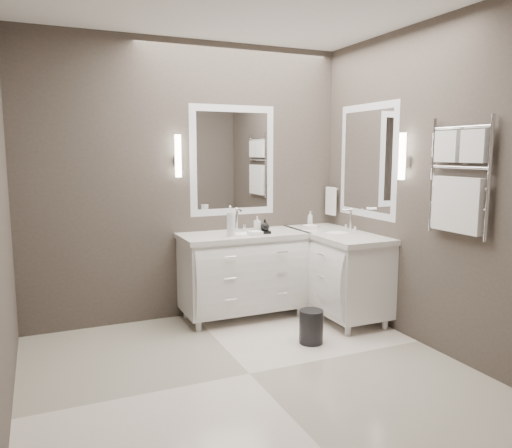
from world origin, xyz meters
name	(u,v)px	position (x,y,z in m)	size (l,w,h in m)	color
floor	(249,374)	(0.00, 0.00, -0.01)	(3.20, 3.00, 0.01)	white
wall_back	(190,182)	(0.00, 1.50, 1.35)	(3.20, 0.01, 2.70)	#443C36
wall_front	(384,219)	(0.00, -1.50, 1.35)	(3.20, 0.01, 2.70)	#443C36
wall_right	(426,187)	(1.60, 0.00, 1.35)	(0.01, 3.00, 2.70)	#443C36
vanity_back	(243,269)	(0.45, 1.23, 0.49)	(1.24, 0.59, 0.97)	white
vanity_right	(336,268)	(1.33, 0.90, 0.49)	(0.59, 1.24, 0.97)	white
mirror_back	(233,161)	(0.45, 1.49, 1.55)	(0.90, 0.02, 1.10)	white
mirror_right	(367,161)	(1.59, 0.80, 1.55)	(0.02, 0.90, 1.10)	white
sconce_back	(178,157)	(-0.13, 1.43, 1.59)	(0.06, 0.06, 0.40)	white
sconce_right	(402,157)	(1.53, 0.22, 1.59)	(0.06, 0.06, 0.40)	white
towel_bar_corner	(331,200)	(1.54, 1.36, 1.12)	(0.03, 0.22, 0.30)	white
towel_ladder	(458,185)	(1.55, -0.40, 1.39)	(0.06, 0.58, 0.90)	white
waste_bin	(311,327)	(0.73, 0.35, 0.14)	(0.21, 0.21, 0.29)	black
amenity_tray_back	(261,232)	(0.60, 1.14, 0.86)	(0.18, 0.13, 0.03)	black
amenity_tray_right	(310,226)	(1.25, 1.31, 0.86)	(0.11, 0.15, 0.02)	black
water_bottle	(231,225)	(0.27, 1.08, 0.96)	(0.08, 0.08, 0.22)	silver
soap_bottle_a	(257,223)	(0.57, 1.16, 0.95)	(0.06, 0.07, 0.14)	white
soap_bottle_b	(265,225)	(0.63, 1.11, 0.93)	(0.09, 0.09, 0.11)	black
soap_bottle_c	(310,218)	(1.25, 1.31, 0.95)	(0.06, 0.06, 0.15)	white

